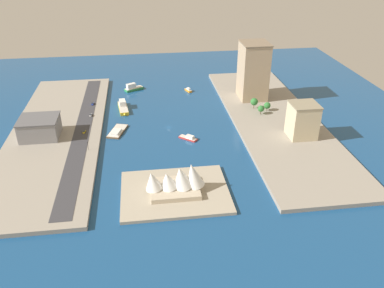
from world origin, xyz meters
The scene contains 19 objects.
ground_plane centered at (0.00, 0.00, 0.00)m, with size 440.00×440.00×0.00m, color navy.
quay_west centered at (-88.75, 0.00, 1.42)m, with size 70.00×240.00×2.85m, color gray.
quay_east centered at (88.75, 0.00, 1.42)m, with size 70.00×240.00×2.85m, color gray.
peninsula_point centered at (3.87, 91.80, 1.00)m, with size 65.38×51.26×2.00m, color #A89E89.
road_strip centered at (68.40, 0.00, 2.92)m, with size 12.48×228.00×0.15m, color #38383D.
water_taxi_orange centered at (-25.76, -79.02, 1.35)m, with size 6.46×10.77×3.85m.
ferry_yellow_fast centered at (37.64, -42.11, 2.49)m, with size 10.41×30.09×7.46m.
tugboat_red centered at (-13.28, 22.61, 1.26)m, with size 14.10×13.03×3.56m.
ferry_green_doubledeck centered at (28.69, -89.47, 2.59)m, with size 19.89×14.92×7.21m.
barge_flat_brown centered at (41.58, 3.79, 1.08)m, with size 16.79×26.10×3.05m.
office_block_beige centered at (-98.28, 34.07, 16.12)m, with size 20.41×20.19×26.49m.
apartment_midrise_tan centered at (-81.92, -48.27, 28.66)m, with size 24.67×28.22×51.55m.
warehouse_low_gray centered at (98.36, 8.53, 10.48)m, with size 28.97×25.88×15.20m.
van_white centered at (64.32, -24.90, 3.77)m, with size 1.89×5.17×1.55m.
hatchback_blue centered at (65.00, -50.04, 3.84)m, with size 2.08×5.23×1.73m.
taxi_yellow_cab centered at (66.64, 6.17, 3.78)m, with size 2.02×4.65×1.61m.
traffic_light_waterfront centered at (60.60, 34.69, 7.19)m, with size 0.36×0.36×6.50m.
opera_landmark centered at (2.83, 91.80, 9.41)m, with size 37.61×24.33×19.12m.
park_tree_cluster centered at (-80.74, -17.03, 8.42)m, with size 16.17×18.91×9.64m.
Camera 1 is at (19.90, 289.47, 142.44)m, focal length 36.99 mm.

